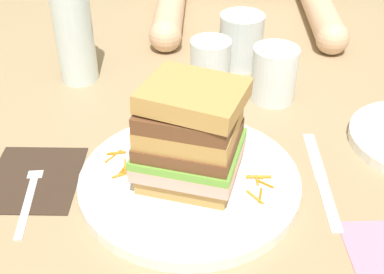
# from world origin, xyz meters

# --- Properties ---
(ground_plane) EXTENTS (3.00, 3.00, 0.00)m
(ground_plane) POSITION_xyz_m (0.00, 0.00, 0.00)
(ground_plane) COLOR #9E8460
(main_plate) EXTENTS (0.29, 0.29, 0.02)m
(main_plate) POSITION_xyz_m (0.00, 0.00, 0.01)
(main_plate) COLOR white
(main_plate) RESTS_ON ground_plane
(sandwich) EXTENTS (0.15, 0.14, 0.14)m
(sandwich) POSITION_xyz_m (0.00, 0.00, 0.08)
(sandwich) COLOR tan
(sandwich) RESTS_ON main_plate
(carrot_shred_0) EXTENTS (0.01, 0.02, 0.00)m
(carrot_shred_0) POSITION_xyz_m (-0.09, 0.02, 0.02)
(carrot_shred_0) COLOR orange
(carrot_shred_0) RESTS_ON main_plate
(carrot_shred_1) EXTENTS (0.02, 0.03, 0.00)m
(carrot_shred_1) POSITION_xyz_m (-0.07, 0.03, 0.02)
(carrot_shred_1) COLOR orange
(carrot_shred_1) RESTS_ON main_plate
(carrot_shred_2) EXTENTS (0.02, 0.01, 0.00)m
(carrot_shred_2) POSITION_xyz_m (-0.08, 0.00, 0.02)
(carrot_shred_2) COLOR orange
(carrot_shred_2) RESTS_ON main_plate
(carrot_shred_3) EXTENTS (0.01, 0.02, 0.00)m
(carrot_shred_3) POSITION_xyz_m (-0.09, 0.01, 0.02)
(carrot_shred_3) COLOR orange
(carrot_shred_3) RESTS_ON main_plate
(carrot_shred_4) EXTENTS (0.02, 0.02, 0.00)m
(carrot_shred_4) POSITION_xyz_m (-0.09, 0.00, 0.02)
(carrot_shred_4) COLOR orange
(carrot_shred_4) RESTS_ON main_plate
(carrot_shred_5) EXTENTS (0.02, 0.03, 0.00)m
(carrot_shred_5) POSITION_xyz_m (-0.10, 0.04, 0.02)
(carrot_shred_5) COLOR orange
(carrot_shred_5) RESTS_ON main_plate
(carrot_shred_6) EXTENTS (0.03, 0.01, 0.00)m
(carrot_shred_6) POSITION_xyz_m (-0.10, 0.04, 0.02)
(carrot_shred_6) COLOR orange
(carrot_shred_6) RESTS_ON main_plate
(carrot_shred_7) EXTENTS (0.01, 0.03, 0.00)m
(carrot_shred_7) POSITION_xyz_m (0.09, -0.03, 0.02)
(carrot_shred_7) COLOR orange
(carrot_shred_7) RESTS_ON main_plate
(carrot_shred_8) EXTENTS (0.00, 0.02, 0.00)m
(carrot_shred_8) POSITION_xyz_m (0.09, -0.01, 0.02)
(carrot_shred_8) COLOR orange
(carrot_shred_8) RESTS_ON main_plate
(carrot_shred_9) EXTENTS (0.03, 0.01, 0.00)m
(carrot_shred_9) POSITION_xyz_m (0.09, 0.00, 0.02)
(carrot_shred_9) COLOR orange
(carrot_shred_9) RESTS_ON main_plate
(carrot_shred_10) EXTENTS (0.02, 0.02, 0.00)m
(carrot_shred_10) POSITION_xyz_m (0.08, -0.04, 0.02)
(carrot_shred_10) COLOR orange
(carrot_shred_10) RESTS_ON main_plate
(carrot_shred_11) EXTENTS (0.02, 0.02, 0.00)m
(carrot_shred_11) POSITION_xyz_m (0.10, -0.01, 0.02)
(carrot_shred_11) COLOR orange
(carrot_shred_11) RESTS_ON main_plate
(carrot_shred_12) EXTENTS (0.02, 0.01, 0.00)m
(carrot_shred_12) POSITION_xyz_m (0.08, -0.00, 0.02)
(carrot_shred_12) COLOR orange
(carrot_shred_12) RESTS_ON main_plate
(napkin_dark) EXTENTS (0.12, 0.14, 0.00)m
(napkin_dark) POSITION_xyz_m (-0.21, 0.01, 0.00)
(napkin_dark) COLOR #38281E
(napkin_dark) RESTS_ON ground_plane
(fork) EXTENTS (0.03, 0.17, 0.00)m
(fork) POSITION_xyz_m (-0.21, -0.01, 0.00)
(fork) COLOR silver
(fork) RESTS_ON napkin_dark
(knife) EXTENTS (0.02, 0.20, 0.00)m
(knife) POSITION_xyz_m (0.18, 0.02, 0.00)
(knife) COLOR silver
(knife) RESTS_ON ground_plane
(juice_glass) EXTENTS (0.07, 0.07, 0.09)m
(juice_glass) POSITION_xyz_m (0.13, 0.23, 0.04)
(juice_glass) COLOR white
(juice_glass) RESTS_ON ground_plane
(water_bottle) EXTENTS (0.06, 0.06, 0.24)m
(water_bottle) POSITION_xyz_m (-0.20, 0.28, 0.11)
(water_bottle) COLOR silver
(water_bottle) RESTS_ON ground_plane
(empty_tumbler_0) EXTENTS (0.08, 0.08, 0.10)m
(empty_tumbler_0) POSITION_xyz_m (0.08, 0.34, 0.05)
(empty_tumbler_0) COLOR silver
(empty_tumbler_0) RESTS_ON ground_plane
(empty_tumbler_1) EXTENTS (0.07, 0.07, 0.09)m
(empty_tumbler_1) POSITION_xyz_m (0.03, 0.26, 0.04)
(empty_tumbler_1) COLOR silver
(empty_tumbler_1) RESTS_ON ground_plane
(napkin_pink) EXTENTS (0.09, 0.09, 0.00)m
(napkin_pink) POSITION_xyz_m (0.22, -0.10, 0.00)
(napkin_pink) COLOR pink
(napkin_pink) RESTS_ON ground_plane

